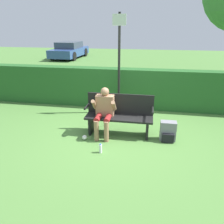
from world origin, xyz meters
TOP-DOWN VIEW (x-y plane):
  - ground_plane at (0.00, 0.00)m, footprint 40.00×40.00m
  - hedge_back at (0.00, 1.95)m, footprint 12.00×0.44m
  - park_bench at (0.00, 0.07)m, footprint 1.61×0.45m
  - person_seated at (-0.34, -0.06)m, footprint 0.55×0.61m
  - backpack at (1.15, -0.11)m, footprint 0.36×0.27m
  - water_bottle at (-0.25, -0.89)m, footprint 0.06×0.06m
  - signpost at (-0.21, 1.42)m, footprint 0.36×0.09m
  - parked_car at (-5.77, 12.36)m, footprint 2.04×4.31m
  - litter_crumple at (-0.75, -0.42)m, footprint 0.11×0.11m

SIDE VIEW (x-z plane):
  - ground_plane at x=0.00m, z-range 0.00..0.00m
  - litter_crumple at x=-0.75m, z-range 0.00..0.11m
  - water_bottle at x=-0.25m, z-range -0.01..0.20m
  - backpack at x=1.15m, z-range -0.01..0.45m
  - park_bench at x=0.00m, z-range 0.00..0.97m
  - parked_car at x=-5.77m, z-range -0.02..1.24m
  - hedge_back at x=0.00m, z-range 0.00..1.24m
  - person_seated at x=-0.34m, z-range 0.07..1.22m
  - signpost at x=-0.21m, z-range 0.19..3.00m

